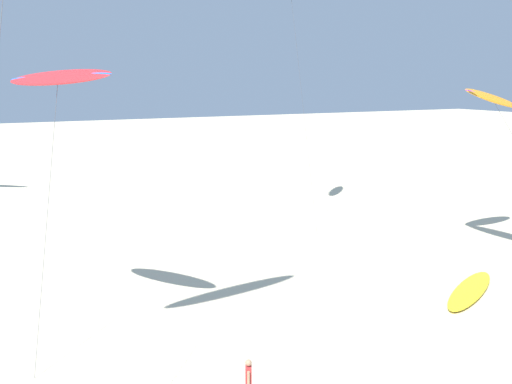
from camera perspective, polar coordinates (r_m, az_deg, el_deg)
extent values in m
ellipsoid|color=red|center=(22.99, -19.86, 11.11)|extent=(4.05, 5.41, 0.98)
ellipsoid|color=blue|center=(22.99, -19.86, 11.17)|extent=(3.45, 5.06, 0.54)
cylinder|color=#4C4C51|center=(21.86, -20.88, -2.99)|extent=(1.96, 3.35, 10.47)
cylinder|color=#4C4C51|center=(38.62, 4.82, 9.57)|extent=(0.12, 4.67, 18.24)
ellipsoid|color=orange|center=(37.57, 23.37, 8.88)|extent=(5.63, 2.01, 1.94)
ellipsoid|color=purple|center=(37.57, 23.37, 8.92)|extent=(5.71, 1.17, 1.44)
ellipsoid|color=yellow|center=(29.86, 21.30, -9.45)|extent=(6.19, 4.18, 0.26)
ellipsoid|color=black|center=(29.86, 21.31, -9.41)|extent=(3.04, 2.34, 0.16)
cube|color=red|center=(18.48, -0.78, -18.44)|extent=(0.31, 0.36, 0.58)
cylinder|color=tan|center=(18.68, -0.79, -18.23)|extent=(0.09, 0.09, 0.56)
cylinder|color=tan|center=(18.31, -0.78, -18.88)|extent=(0.09, 0.09, 0.56)
sphere|color=tan|center=(18.27, -0.79, -17.29)|extent=(0.21, 0.21, 0.21)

